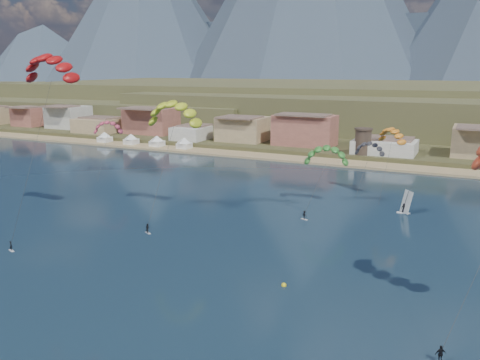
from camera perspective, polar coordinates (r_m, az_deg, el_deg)
The scene contains 15 objects.
ground at distance 66.08m, azimuth -12.45°, elevation -14.22°, with size 2400.00×2400.00×0.00m, color black.
beach at distance 159.01m, azimuth 11.59°, elevation 1.99°, with size 2200.00×12.00×0.90m.
land at distance 607.61m, azimuth 22.32°, elevation 9.22°, with size 2200.00×900.00×4.00m.
foothills at distance 279.37m, azimuth 22.67°, elevation 7.74°, with size 940.00×210.00×18.00m.
town at distance 185.93m, azimuth 0.85°, elevation 6.24°, with size 400.00×24.00×12.00m.
watchtower at distance 164.63m, azimuth 14.06°, elevation 4.40°, with size 5.82×5.82×8.60m.
beach_tents at distance 191.24m, azimuth -11.15°, elevation 4.89°, with size 43.40×6.40×5.00m.
kitesurfer_red at distance 96.72m, azimuth -21.16°, elevation 12.44°, with size 11.73×16.85×34.05m.
kitesurfer_yellow at distance 98.11m, azimuth -7.71°, elevation 8.06°, with size 12.09×14.82×25.26m.
kitesurfer_green at distance 107.56m, azimuth 9.97°, elevation 3.16°, with size 10.59×15.31×16.32m.
distant_kite_pink at distance 140.80m, azimuth -15.08°, elevation 6.17°, with size 8.79×7.35×17.16m.
distant_kite_dark at distance 122.07m, azimuth 14.80°, elevation 3.80°, with size 7.67×5.71×14.30m.
distant_kite_orange at distance 116.74m, azimuth 17.22°, elevation 5.25°, with size 8.07×7.79×18.08m.
windsurfer at distance 108.20m, azimuth 18.55°, elevation -2.89°, with size 2.77×3.02×4.85m.
buoy at distance 70.45m, azimuth 5.11°, elevation -12.05°, with size 0.73×0.73×0.73m.
Camera 1 is at (37.18, -45.73, 29.89)m, focal length 36.82 mm.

